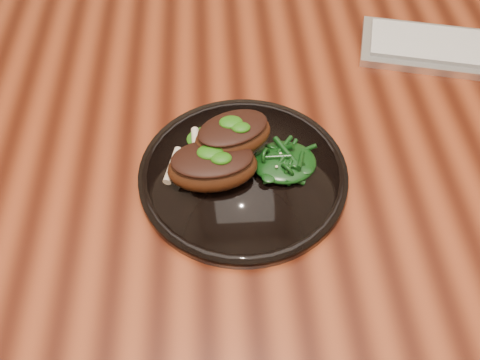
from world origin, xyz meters
The scene contains 6 objects.
desk centered at (0.00, 0.00, 0.67)m, with size 1.60×0.80×0.75m.
plate centered at (-0.06, -0.08, 0.76)m, with size 0.28×0.28×0.02m.
lamb_chop_front centered at (-0.10, -0.09, 0.79)m, with size 0.13×0.09×0.05m.
lamb_chop_back centered at (-0.07, -0.05, 0.81)m, with size 0.13×0.10×0.05m.
herb_smear centered at (-0.09, -0.02, 0.77)m, with size 0.08×0.05×0.01m, color #114407.
greens_heap centered at (0.00, -0.08, 0.78)m, with size 0.09×0.08×0.03m.
Camera 1 is at (-0.09, -0.54, 1.32)m, focal length 40.00 mm.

